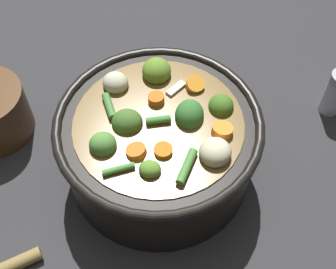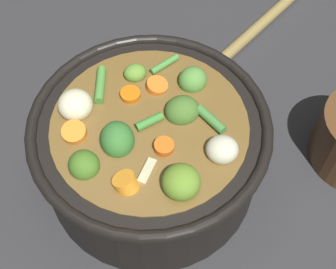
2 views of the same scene
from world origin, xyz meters
The scene contains 3 objects.
ground_plane centered at (0.00, 0.00, 0.00)m, with size 1.10×1.10×0.00m, color #2D2D30.
cooking_pot centered at (0.00, 0.00, 0.06)m, with size 0.28×0.28×0.14m.
salt_shaker centered at (0.28, -0.11, 0.04)m, with size 0.03×0.03×0.08m.
Camera 1 is at (-0.23, -0.27, 0.58)m, focal length 48.43 mm.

